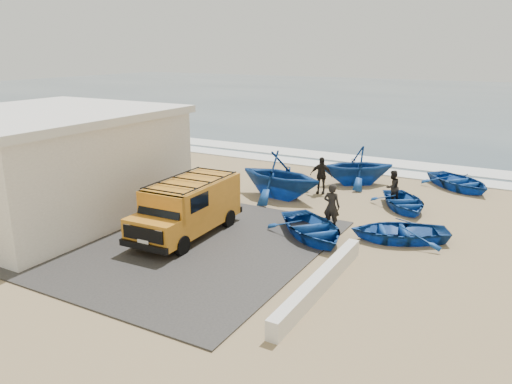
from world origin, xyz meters
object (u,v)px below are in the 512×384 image
at_px(boat_near_left, 312,228).
at_px(fisherman_back, 321,175).
at_px(building, 46,163).
at_px(fisherman_middle, 392,187).
at_px(boat_mid_right, 404,202).
at_px(boat_far_left, 357,165).
at_px(fisherman_front, 332,206).
at_px(van, 188,206).
at_px(boat_near_right, 399,231).
at_px(parapet, 320,282).
at_px(boat_mid_left, 280,175).
at_px(boat_far_right, 459,182).

relative_size(boat_near_left, fisherman_back, 2.09).
bearing_deg(building, fisherman_middle, 34.65).
relative_size(building, boat_mid_right, 2.91).
xyz_separation_m(boat_far_left, fisherman_front, (1.23, -6.74, -0.09)).
bearing_deg(boat_near_left, fisherman_back, 61.81).
distance_m(building, fisherman_middle, 14.79).
distance_m(van, boat_near_right, 7.70).
bearing_deg(building, boat_near_right, 16.73).
distance_m(van, fisherman_front, 5.42).
xyz_separation_m(building, fisherman_middle, (12.11, 8.37, -1.40)).
distance_m(boat_near_left, fisherman_back, 5.97).
xyz_separation_m(van, fisherman_back, (2.17, 7.54, -0.24)).
distance_m(boat_mid_right, boat_far_left, 4.37).
bearing_deg(fisherman_front, parapet, 107.44).
bearing_deg(boat_mid_right, building, 179.23).
distance_m(boat_near_left, fisherman_front, 1.42).
xyz_separation_m(fisherman_middle, fisherman_back, (-3.39, -0.02, 0.13)).
bearing_deg(fisherman_front, building, 20.22).
height_order(building, fisherman_front, building).
relative_size(boat_mid_left, fisherman_back, 2.33).
xyz_separation_m(boat_mid_right, fisherman_back, (-4.06, 0.57, 0.55)).
bearing_deg(boat_near_left, fisherman_middle, 28.37).
distance_m(parapet, boat_far_left, 12.13).
xyz_separation_m(van, fisherman_middle, (5.56, 7.56, -0.37)).
distance_m(van, boat_far_left, 10.45).
bearing_deg(fisherman_back, boat_far_right, 23.61).
xyz_separation_m(boat_mid_right, fisherman_front, (-1.88, -3.74, 0.55)).
xyz_separation_m(boat_mid_left, boat_mid_right, (5.46, 1.00, -0.75)).
height_order(parapet, fisherman_back, fisherman_back).
bearing_deg(boat_mid_right, fisherman_front, -148.79).
distance_m(boat_mid_left, boat_far_right, 9.04).
relative_size(boat_far_right, fisherman_middle, 2.40).
xyz_separation_m(parapet, fisherman_middle, (-0.39, 9.37, 0.49)).
bearing_deg(boat_mid_left, parapet, -138.34).
relative_size(boat_far_left, fisherman_front, 2.10).
distance_m(van, boat_near_left, 4.61).
xyz_separation_m(boat_mid_right, boat_far_left, (-3.11, 3.00, 0.65)).
xyz_separation_m(boat_mid_left, fisherman_back, (1.40, 1.57, -0.20)).
height_order(boat_near_left, boat_near_right, boat_near_left).
relative_size(building, parapet, 1.57).
xyz_separation_m(building, boat_mid_right, (12.78, 7.78, -1.83)).
bearing_deg(building, boat_near_left, 14.37).
relative_size(van, fisherman_middle, 3.25).
height_order(van, fisherman_front, van).
relative_size(boat_near_left, boat_near_right, 1.07).
relative_size(boat_mid_left, fisherman_middle, 2.71).
distance_m(parapet, fisherman_back, 10.10).
xyz_separation_m(parapet, van, (-5.94, 1.81, 0.85)).
height_order(building, fisherman_middle, building).
distance_m(boat_far_left, fisherman_middle, 3.43).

